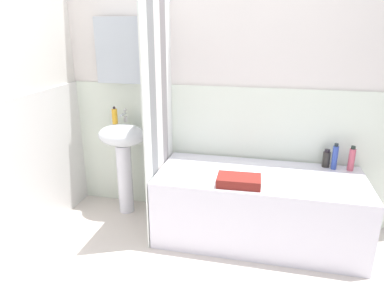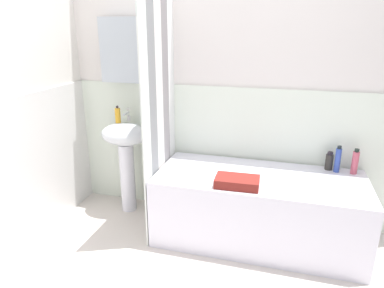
{
  "view_description": "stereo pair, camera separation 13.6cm",
  "coord_description": "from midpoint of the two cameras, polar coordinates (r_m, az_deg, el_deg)",
  "views": [
    {
      "loc": [
        0.28,
        -1.75,
        1.68
      ],
      "look_at": [
        -0.31,
        0.83,
        0.8
      ],
      "focal_mm": 32.6,
      "sensor_mm": 36.0,
      "label": 1
    },
    {
      "loc": [
        0.41,
        -1.72,
        1.68
      ],
      "look_at": [
        -0.31,
        0.83,
        0.8
      ],
      "focal_mm": 32.6,
      "sensor_mm": 36.0,
      "label": 2
    }
  ],
  "objects": [
    {
      "name": "bathtub",
      "position": [
        2.95,
        9.42,
        -10.06
      ],
      "size": [
        1.64,
        0.72,
        0.57
      ],
      "primitive_type": "cube",
      "color": "white",
      "rests_on": "ground_plane"
    },
    {
      "name": "towel_folded",
      "position": [
        2.62,
        6.19,
        -6.01
      ],
      "size": [
        0.33,
        0.21,
        0.07
      ],
      "primitive_type": "cube",
      "rotation": [
        0.0,
        0.0,
        0.04
      ],
      "color": "maroon",
      "rests_on": "bathtub"
    },
    {
      "name": "wall_left_tiled",
      "position": [
        2.89,
        -29.22,
        4.83
      ],
      "size": [
        0.07,
        1.81,
        2.4
      ],
      "color": "white",
      "rests_on": "ground_plane"
    },
    {
      "name": "soap_dispenser",
      "position": [
        3.21,
        -13.73,
        4.46
      ],
      "size": [
        0.05,
        0.05,
        0.16
      ],
      "color": "gold",
      "rests_on": "sink"
    },
    {
      "name": "shower_curtain",
      "position": [
        2.85,
        -6.8,
        4.48
      ],
      "size": [
        0.01,
        0.72,
        2.0
      ],
      "color": "white",
      "rests_on": "ground_plane"
    },
    {
      "name": "lotion_bottle",
      "position": [
        3.11,
        19.95,
        -2.31
      ],
      "size": [
        0.06,
        0.06,
        0.15
      ],
      "color": "#2D2A27",
      "rests_on": "bathtub"
    },
    {
      "name": "shampoo_bottle",
      "position": [
        3.07,
        21.17,
        -2.0
      ],
      "size": [
        0.04,
        0.04,
        0.22
      ],
      "color": "#324AA6",
      "rests_on": "bathtub"
    },
    {
      "name": "sink",
      "position": [
        3.25,
        -12.41,
        -0.79
      ],
      "size": [
        0.44,
        0.34,
        0.86
      ],
      "color": "white",
      "rests_on": "ground_plane"
    },
    {
      "name": "wall_back_tiled",
      "position": [
        3.08,
        5.14,
        8.26
      ],
      "size": [
        3.6,
        0.18,
        2.4
      ],
      "color": "silver",
      "rests_on": "ground_plane"
    },
    {
      "name": "body_wash_bottle",
      "position": [
        3.09,
        23.52,
        -2.28
      ],
      "size": [
        0.05,
        0.05,
        0.21
      ],
      "color": "#C55062",
      "rests_on": "bathtub"
    },
    {
      "name": "faucet",
      "position": [
        3.24,
        -12.15,
        4.55
      ],
      "size": [
        0.03,
        0.12,
        0.12
      ],
      "color": "silver",
      "rests_on": "sink"
    }
  ]
}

